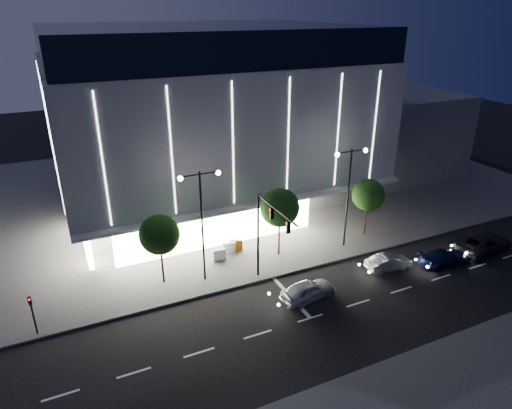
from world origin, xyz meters
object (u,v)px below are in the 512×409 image
object	(u,v)px
barrier_c	(236,245)
barrier_d	(229,248)
car_second	(388,262)
car_fourth	(483,243)
ped_signal_far	(32,311)
street_lamp_east	(349,184)
tree_left	(160,237)
street_lamp_west	(202,211)
barrier_b	(219,255)
car_lead	(308,290)
car_third	(444,257)
traffic_mast	(267,227)
tree_mid	(280,209)
tree_right	(368,197)

from	to	relation	value
barrier_c	barrier_d	world-z (taller)	same
car_second	car_fourth	world-z (taller)	car_fourth
car_fourth	ped_signal_far	bearing A→B (deg)	76.27
street_lamp_east	car_fourth	distance (m)	13.06
tree_left	car_fourth	xyz separation A→B (m)	(26.47, -6.81, -3.27)
street_lamp_west	car_fourth	bearing A→B (deg)	-13.84
car_fourth	barrier_c	xyz separation A→B (m)	(-19.54, 8.90, -0.12)
tree_left	street_lamp_east	bearing A→B (deg)	-3.65
car_fourth	barrier_b	world-z (taller)	car_fourth
street_lamp_east	barrier_c	bearing A→B (deg)	161.02
car_lead	car_fourth	size ratio (longest dim) A/B	0.77
street_lamp_west	car_third	size ratio (longest dim) A/B	2.04
traffic_mast	tree_mid	distance (m)	4.82
car_third	street_lamp_west	bearing A→B (deg)	74.36
ped_signal_far	car_lead	xyz separation A→B (m)	(18.00, -3.94, -1.16)
ped_signal_far	tree_mid	xyz separation A→B (m)	(19.03, 2.52, 2.45)
traffic_mast	barrier_b	bearing A→B (deg)	112.20
barrier_c	street_lamp_west	bearing A→B (deg)	-116.92
traffic_mast	ped_signal_far	xyz separation A→B (m)	(-16.00, 1.16, -3.14)
tree_mid	car_third	bearing A→B (deg)	-31.00
tree_mid	car_fourth	size ratio (longest dim) A/B	1.11
street_lamp_west	tree_mid	distance (m)	7.28
tree_left	car_lead	xyz separation A→B (m)	(8.97, -6.47, -3.31)
traffic_mast	car_lead	xyz separation A→B (m)	(2.00, -2.78, -4.30)
car_second	barrier_c	world-z (taller)	car_second
car_fourth	tree_right	bearing A→B (deg)	40.82
barrier_b	barrier_d	xyz separation A→B (m)	(1.18, 0.77, 0.00)
tree_right	car_lead	size ratio (longest dim) A/B	1.29
ped_signal_far	tree_right	world-z (taller)	tree_right
car_third	barrier_b	distance (m)	18.61
car_third	tree_right	bearing A→B (deg)	23.21
tree_mid	car_second	xyz separation A→B (m)	(7.01, -5.70, -3.70)
tree_mid	car_second	size ratio (longest dim) A/B	1.60
car_fourth	car_third	bearing A→B (deg)	85.87
tree_right	barrier_c	bearing A→B (deg)	170.17
car_lead	barrier_b	size ratio (longest dim) A/B	3.88
traffic_mast	tree_mid	xyz separation A→B (m)	(3.03, 3.68, -0.69)
car_fourth	street_lamp_west	bearing A→B (deg)	69.32
car_lead	car_fourth	xyz separation A→B (m)	(17.50, -0.34, 0.04)
ped_signal_far	car_fourth	world-z (taller)	ped_signal_far
street_lamp_east	car_fourth	world-z (taller)	street_lamp_east
tree_left	car_second	xyz separation A→B (m)	(17.01, -5.70, -3.40)
ped_signal_far	barrier_b	bearing A→B (deg)	14.69
street_lamp_east	street_lamp_west	bearing A→B (deg)	180.00
tree_mid	car_lead	size ratio (longest dim) A/B	1.44
street_lamp_west	barrier_d	xyz separation A→B (m)	(3.21, 2.94, -5.31)
street_lamp_east	barrier_b	xyz separation A→B (m)	(-10.97, 2.17, -5.31)
tree_left	car_fourth	world-z (taller)	tree_left
tree_right	street_lamp_west	bearing A→B (deg)	-176.36
car_fourth	barrier_d	size ratio (longest dim) A/B	5.03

